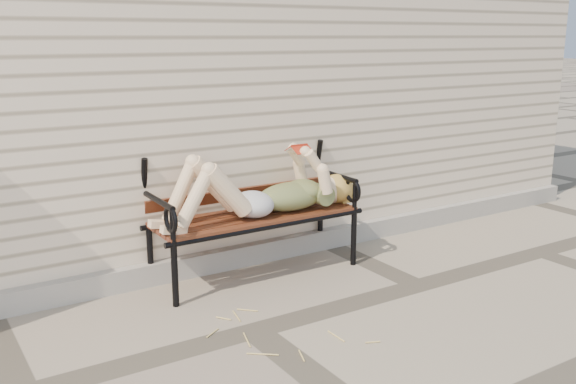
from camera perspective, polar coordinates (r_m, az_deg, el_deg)
ground at (r=3.70m, az=-3.00°, el=-12.20°), size 80.00×80.00×0.00m
house_wall at (r=6.13m, az=-17.40°, el=12.06°), size 8.00×4.00×3.00m
foundation_strip at (r=4.48m, az=-9.15°, el=-6.59°), size 8.00×0.10×0.15m
garden_bench at (r=4.42m, az=-3.52°, el=-0.04°), size 1.56×0.62×1.01m
reading_woman at (r=4.31m, az=-2.59°, el=0.08°), size 1.47×0.33×0.46m
straw_scatter at (r=3.31m, az=-12.23°, el=-15.78°), size 3.00×1.71×0.01m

